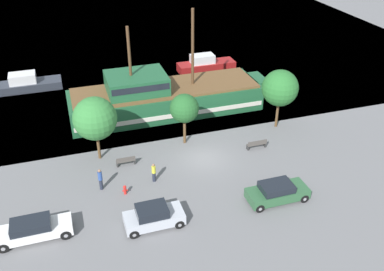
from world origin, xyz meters
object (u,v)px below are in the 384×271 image
moored_boat_dockside (205,65)px  bench_promenade_east (126,161)px  pedestrian_walking_near (154,172)px  parked_car_curb_mid (277,192)px  pirate_ship (163,97)px  pedestrian_walking_far (100,179)px  moored_boat_outer (27,83)px  parked_car_curb_front (154,216)px  bench_promenade_west (257,144)px  fire_hydrant (125,189)px  parked_car_curb_rear (33,229)px

moored_boat_dockside → bench_promenade_east: (-13.17, -17.63, -0.34)m
pedestrian_walking_near → parked_car_curb_mid: bearing=-32.2°
pirate_ship → parked_car_curb_mid: (4.30, -16.38, -0.87)m
pirate_ship → pedestrian_walking_far: (-7.81, -11.08, -0.69)m
moored_boat_outer → parked_car_curb_front: (8.35, -26.20, 0.07)m
bench_promenade_west → fire_hydrant: bearing=-167.1°
moored_boat_dockside → moored_boat_outer: 21.03m
bench_promenade_east → parked_car_curb_rear: bearing=-138.2°
parked_car_curb_mid → bench_promenade_east: size_ratio=2.88×
pedestrian_walking_far → parked_car_curb_front: bearing=-60.8°
parked_car_curb_mid → parked_car_curb_front: bearing=179.1°
pirate_ship → fire_hydrant: bearing=-116.8°
parked_car_curb_front → pedestrian_walking_far: pedestrian_walking_far is taller
pirate_ship → pedestrian_walking_far: pirate_ship is taller
moored_boat_dockside → parked_car_curb_front: bearing=-116.5°
moored_boat_outer → parked_car_curb_mid: bearing=-56.3°
parked_car_curb_mid → pedestrian_walking_near: (-8.03, 5.07, 0.07)m
pirate_ship → moored_boat_dockside: pirate_ship is taller
parked_car_curb_rear → moored_boat_outer: bearing=91.4°
moored_boat_outer → bench_promenade_west: moored_boat_outer is taller
parked_car_curb_front → bench_promenade_west: bearing=31.9°
pirate_ship → pedestrian_walking_far: 13.57m
pirate_ship → moored_boat_dockside: (7.73, 9.14, -0.84)m
moored_boat_dockside → pedestrian_walking_near: moored_boat_dockside is taller
parked_car_curb_front → pedestrian_walking_near: size_ratio=2.49×
pedestrian_walking_near → pedestrian_walking_far: size_ratio=0.89×
bench_promenade_west → pedestrian_walking_near: size_ratio=1.10×
parked_car_curb_front → parked_car_curb_rear: bearing=170.8°
moored_boat_dockside → fire_hydrant: bearing=-123.1°
bench_promenade_east → moored_boat_outer: bearing=113.0°
moored_boat_dockside → pedestrian_walking_far: size_ratio=3.93×
moored_boat_dockside → bench_promenade_west: 18.65m
moored_boat_dockside → parked_car_curb_mid: (-3.43, -25.52, -0.03)m
parked_car_curb_mid → moored_boat_outer: bearing=123.7°
parked_car_curb_mid → fire_hydrant: size_ratio=5.90×
pedestrian_walking_far → pirate_ship: bearing=54.8°
moored_boat_dockside → moored_boat_outer: moored_boat_dockside is taller
moored_boat_dockside → parked_car_curb_front: size_ratio=1.76×
moored_boat_outer → pedestrian_walking_far: bearing=-75.4°
pirate_ship → parked_car_curb_mid: bearing=-75.3°
parked_car_curb_mid → pedestrian_walking_far: size_ratio=2.49×
pirate_ship → bench_promenade_east: size_ratio=13.04×
bench_promenade_east → fire_hydrant: bearing=-101.3°
pirate_ship → bench_promenade_west: pirate_ship is taller
moored_boat_outer → parked_car_curb_mid: (17.58, -26.35, 0.03)m
parked_car_curb_mid → fire_hydrant: (-10.49, 4.16, -0.33)m
parked_car_curb_rear → pedestrian_walking_far: (4.88, 3.90, 0.21)m
pedestrian_walking_near → pirate_ship: bearing=71.8°
pedestrian_walking_near → moored_boat_dockside: bearing=60.7°
moored_boat_dockside → moored_boat_outer: size_ratio=1.00×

